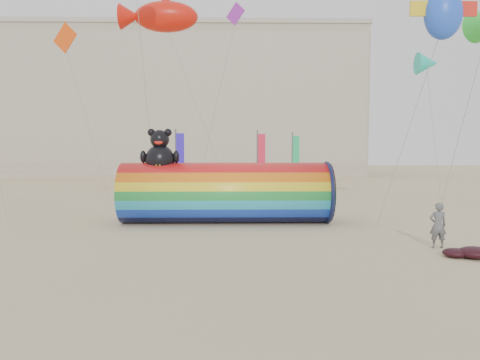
{
  "coord_description": "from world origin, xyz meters",
  "views": [
    {
      "loc": [
        0.21,
        -17.79,
        3.81
      ],
      "look_at": [
        0.5,
        1.5,
        2.4
      ],
      "focal_mm": 32.0,
      "sensor_mm": 36.0,
      "label": 1
    }
  ],
  "objects_px": {
    "windsock_assembly": "(226,191)",
    "fabric_bundle": "(480,253)",
    "kite_handler": "(438,225)",
    "hotel_building": "(151,105)"
  },
  "relations": [
    {
      "from": "hotel_building",
      "to": "kite_handler",
      "type": "xyz_separation_m",
      "value": [
        20.06,
        -47.62,
        -9.43
      ]
    },
    {
      "from": "windsock_assembly",
      "to": "hotel_building",
      "type": "bearing_deg",
      "value": 105.75
    },
    {
      "from": "windsock_assembly",
      "to": "kite_handler",
      "type": "distance_m",
      "value": 10.13
    },
    {
      "from": "hotel_building",
      "to": "windsock_assembly",
      "type": "xyz_separation_m",
      "value": [
        11.8,
        -41.82,
        -8.68
      ]
    },
    {
      "from": "fabric_bundle",
      "to": "hotel_building",
      "type": "bearing_deg",
      "value": 112.95
    },
    {
      "from": "hotel_building",
      "to": "kite_handler",
      "type": "height_order",
      "value": "hotel_building"
    },
    {
      "from": "hotel_building",
      "to": "windsock_assembly",
      "type": "bearing_deg",
      "value": -74.25
    },
    {
      "from": "kite_handler",
      "to": "fabric_bundle",
      "type": "distance_m",
      "value": 1.87
    },
    {
      "from": "windsock_assembly",
      "to": "fabric_bundle",
      "type": "bearing_deg",
      "value": -39.16
    },
    {
      "from": "kite_handler",
      "to": "windsock_assembly",
      "type": "bearing_deg",
      "value": -30.81
    }
  ]
}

